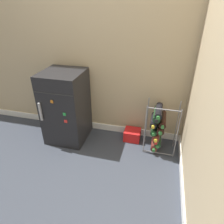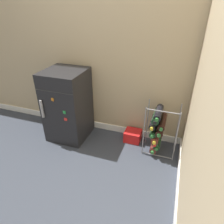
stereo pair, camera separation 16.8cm
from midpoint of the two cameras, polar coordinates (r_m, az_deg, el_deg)
name	(u,v)px [view 2 (the right image)]	position (r m, az deg, el deg)	size (l,w,h in m)	color
ground_plane	(95,161)	(2.37, -2.75, -13.96)	(14.00, 14.00, 0.00)	#333842
wall_back	(115,39)	(2.40, 2.94, 20.22)	(6.84, 0.07, 2.50)	tan
mini_fridge	(68,105)	(2.58, -10.72, 1.92)	(0.48, 0.52, 0.91)	black
wine_rack	(157,129)	(2.38, 14.80, -4.66)	(0.37, 0.33, 0.64)	slate
soda_box	(133,136)	(2.65, 7.77, -6.75)	(0.21, 0.19, 0.14)	red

